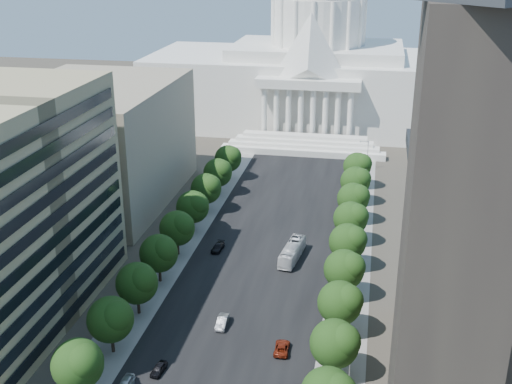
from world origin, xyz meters
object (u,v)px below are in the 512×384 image
Objects in this scene: car_silver at (222,322)px; car_red at (282,348)px; car_dark_b at (218,247)px; car_dark_a at (159,369)px; city_bus at (292,252)px.

car_silver reaches higher than car_red.
car_red is at bearing -55.64° from car_dark_b.
city_bus reaches higher than car_dark_a.
car_red is (18.09, 9.07, 0.03)m from car_dark_a.
car_dark_a is at bearing -115.94° from car_silver.
car_silver is 1.00× the size of car_dark_b.
car_dark_b is 16.58m from city_bus.
car_red reaches higher than car_dark_a.
car_silver is 12.66m from car_red.
car_silver is at bearing 72.17° from car_dark_a.
car_dark_b is (-19.28, 34.21, 0.01)m from car_red.
car_red is 33.21m from city_bus.
car_silver is at bearing -28.08° from car_red.
car_dark_a is 16.07m from car_silver.
city_bus reaches higher than car_red.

